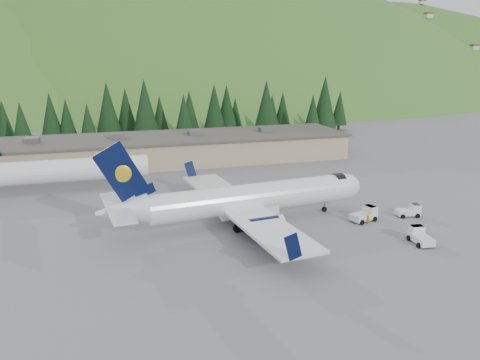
% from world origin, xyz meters
% --- Properties ---
extents(ground, '(600.00, 600.00, 0.00)m').
position_xyz_m(ground, '(0.00, 0.00, 0.00)').
color(ground, slate).
extents(airliner, '(35.02, 32.93, 11.62)m').
position_xyz_m(airliner, '(-1.02, -0.11, 3.09)').
color(airliner, white).
rests_on(airliner, ground).
extents(second_airliner, '(27.50, 11.00, 10.05)m').
position_xyz_m(second_airliner, '(-24.92, 22.00, 3.32)').
color(second_airliner, white).
rests_on(second_airliner, ground).
extents(baggage_tug_a, '(3.77, 2.80, 1.83)m').
position_xyz_m(baggage_tug_a, '(13.92, -3.52, 0.82)').
color(baggage_tug_a, silver).
rests_on(baggage_tug_a, ground).
extents(baggage_tug_b, '(3.25, 2.26, 1.62)m').
position_xyz_m(baggage_tug_b, '(20.48, -3.67, 0.73)').
color(baggage_tug_b, silver).
rests_on(baggage_tug_b, ground).
extents(baggage_tug_c, '(2.36, 3.49, 1.76)m').
position_xyz_m(baggage_tug_c, '(15.92, -11.78, 0.79)').
color(baggage_tug_c, silver).
rests_on(baggage_tug_c, ground).
extents(terminal_building, '(71.00, 17.00, 6.10)m').
position_xyz_m(terminal_building, '(-5.01, 38.00, 2.62)').
color(terminal_building, tan).
rests_on(terminal_building, ground).
extents(ramp_worker, '(0.71, 0.70, 1.66)m').
position_xyz_m(ramp_worker, '(13.77, -4.62, 0.83)').
color(ramp_worker, '#FFC800').
rests_on(ramp_worker, ground).
extents(tree_line, '(110.91, 19.21, 14.32)m').
position_xyz_m(tree_line, '(-5.78, 61.92, 7.34)').
color(tree_line, black).
rests_on(tree_line, ground).
extents(hills, '(614.00, 330.00, 300.00)m').
position_xyz_m(hills, '(53.34, 207.38, -82.80)').
color(hills, '#32611C').
rests_on(hills, ground).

